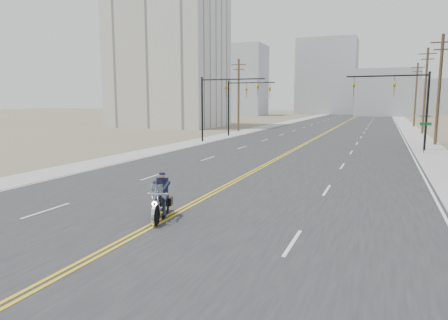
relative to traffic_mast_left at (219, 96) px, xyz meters
name	(u,v)px	position (x,y,z in m)	size (l,w,h in m)	color
ground_plane	(74,268)	(8.98, -32.00, -4.94)	(400.00, 400.00, 0.00)	#776D56
road	(340,125)	(8.98, 38.00, -4.93)	(20.00, 200.00, 0.01)	#303033
sidewalk_left	(280,124)	(-2.52, 38.00, -4.93)	(3.00, 200.00, 0.01)	#A5A5A0
sidewalk_right	(407,126)	(20.48, 38.00, -4.93)	(3.00, 200.00, 0.01)	#A5A5A0
traffic_mast_left	(219,96)	(0.00, 0.00, 0.00)	(7.10, 0.26, 7.00)	black
traffic_mast_right	(403,95)	(17.95, 0.00, 0.00)	(7.10, 0.26, 7.00)	black
traffic_mast_far	(241,98)	(-0.33, 8.00, -0.06)	(6.10, 0.26, 7.00)	black
street_sign	(425,132)	(19.78, -2.00, -3.13)	(0.90, 0.06, 2.62)	black
utility_pole_c	(439,88)	(21.48, 6.00, 0.79)	(2.20, 0.30, 11.00)	brown
utility_pole_d	(425,90)	(21.48, 21.00, 1.05)	(2.20, 0.30, 11.50)	brown
utility_pole_e	(416,94)	(21.48, 38.00, 0.79)	(2.20, 0.30, 11.00)	brown
utility_pole_left	(239,94)	(-3.52, 16.00, 0.54)	(2.20, 0.30, 10.50)	brown
apartment_block	(168,40)	(-19.02, 23.00, 10.06)	(18.00, 14.00, 30.00)	silver
haze_bldg_a	(243,81)	(-26.02, 83.00, 6.06)	(14.00, 12.00, 22.00)	#B7BCC6
haze_bldg_b	(387,93)	(16.98, 93.00, 2.06)	(18.00, 14.00, 14.00)	#ADB2B7
haze_bldg_d	(327,77)	(-3.02, 108.00, 8.06)	(20.00, 15.00, 26.00)	#ADB2B7
haze_bldg_e	(439,97)	(33.98, 118.00, 1.06)	(14.00, 14.00, 12.00)	#B7BCC6
haze_bldg_f	(218,92)	(-41.02, 98.00, 3.06)	(12.00, 12.00, 16.00)	#ADB2B7
motorcyclist	(161,196)	(8.84, -27.26, -4.06)	(0.96, 2.24, 1.75)	black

